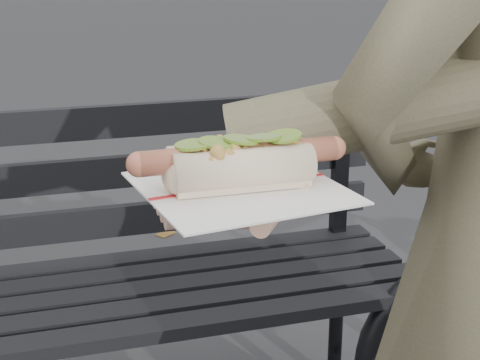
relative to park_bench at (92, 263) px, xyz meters
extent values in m
cylinder|color=black|center=(0.69, 0.10, -0.30)|extent=(0.04, 0.04, 0.45)
cube|color=black|center=(0.02, -0.25, -0.06)|extent=(1.50, 0.07, 0.03)
cube|color=black|center=(0.02, -0.16, -0.06)|extent=(1.50, 0.07, 0.03)
cube|color=black|center=(0.02, -0.07, -0.06)|extent=(1.50, 0.07, 0.03)
cube|color=black|center=(0.02, 0.02, -0.06)|extent=(1.50, 0.07, 0.03)
cube|color=black|center=(0.02, 0.11, -0.06)|extent=(1.50, 0.07, 0.03)
cube|color=black|center=(0.69, 0.12, 0.15)|extent=(0.04, 0.03, 0.42)
cube|color=black|center=(0.02, 0.14, 0.05)|extent=(1.50, 0.02, 0.08)
cube|color=black|center=(0.02, 0.14, 0.18)|extent=(1.50, 0.02, 0.08)
cube|color=black|center=(0.02, 0.14, 0.31)|extent=(1.50, 0.02, 0.08)
cylinder|color=#4F4C34|center=(0.36, -0.86, 0.55)|extent=(0.51, 0.23, 0.19)
cylinder|color=#D8A384|center=(0.12, -0.95, 0.48)|extent=(0.09, 0.08, 0.07)
ellipsoid|color=#D8A384|center=(0.08, -0.96, 0.48)|extent=(0.10, 0.12, 0.03)
cylinder|color=#D8A384|center=(0.03, -0.99, 0.48)|extent=(0.06, 0.02, 0.02)
cylinder|color=#D8A384|center=(0.03, -0.97, 0.48)|extent=(0.06, 0.02, 0.02)
cylinder|color=#D8A384|center=(0.03, -0.95, 0.48)|extent=(0.06, 0.02, 0.02)
cylinder|color=#D8A384|center=(0.03, -0.93, 0.48)|extent=(0.06, 0.02, 0.02)
cylinder|color=#D8A384|center=(0.09, -1.02, 0.48)|extent=(0.04, 0.05, 0.02)
cube|color=white|center=(0.08, -0.96, 0.50)|extent=(0.21, 0.21, 0.00)
cube|color=#B21E1E|center=(0.08, -0.96, 0.50)|extent=(0.19, 0.03, 0.00)
cylinder|color=#AF5D43|center=(0.08, -0.96, 0.53)|extent=(0.20, 0.02, 0.02)
sphere|color=#AF5D43|center=(-0.02, -0.96, 0.53)|extent=(0.02, 0.02, 0.02)
sphere|color=#AF5D43|center=(0.18, -0.96, 0.53)|extent=(0.03, 0.02, 0.02)
sphere|color=#9E6B2D|center=(0.07, -0.97, 0.54)|extent=(0.01, 0.01, 0.01)
sphere|color=#9E6B2D|center=(0.05, -0.98, 0.54)|extent=(0.01, 0.01, 0.01)
sphere|color=#9E6B2D|center=(0.14, -0.96, 0.54)|extent=(0.01, 0.01, 0.01)
sphere|color=#9E6B2D|center=(0.12, -0.94, 0.53)|extent=(0.01, 0.01, 0.01)
sphere|color=#9E6B2D|center=(0.03, -0.96, 0.54)|extent=(0.01, 0.01, 0.01)
sphere|color=#9E6B2D|center=(0.04, -0.97, 0.53)|extent=(0.01, 0.01, 0.01)
sphere|color=#9E6B2D|center=(0.02, -0.94, 0.53)|extent=(0.01, 0.01, 0.01)
sphere|color=#9E6B2D|center=(0.09, -0.94, 0.53)|extent=(0.01, 0.01, 0.01)
sphere|color=#9E6B2D|center=(0.10, -0.97, 0.54)|extent=(0.01, 0.01, 0.01)
sphere|color=#9E6B2D|center=(0.05, -0.98, 0.53)|extent=(0.01, 0.01, 0.01)
sphere|color=#9E6B2D|center=(0.08, -0.97, 0.54)|extent=(0.01, 0.01, 0.01)
sphere|color=#9E6B2D|center=(0.04, -0.96, 0.54)|extent=(0.01, 0.01, 0.01)
sphere|color=#9E6B2D|center=(0.03, -0.97, 0.54)|extent=(0.01, 0.01, 0.01)
sphere|color=#9E6B2D|center=(0.07, -0.94, 0.54)|extent=(0.01, 0.01, 0.01)
sphere|color=#9E6B2D|center=(0.14, -0.97, 0.54)|extent=(0.01, 0.01, 0.01)
sphere|color=#9E6B2D|center=(0.07, -0.98, 0.53)|extent=(0.01, 0.01, 0.01)
sphere|color=#9E6B2D|center=(0.14, -0.96, 0.54)|extent=(0.01, 0.01, 0.01)
sphere|color=#9E6B2D|center=(0.13, -0.96, 0.54)|extent=(0.01, 0.01, 0.01)
sphere|color=#9E6B2D|center=(0.14, -0.96, 0.53)|extent=(0.01, 0.01, 0.01)
sphere|color=#9E6B2D|center=(0.06, -0.97, 0.53)|extent=(0.01, 0.01, 0.01)
sphere|color=#9E6B2D|center=(0.10, -0.96, 0.53)|extent=(0.01, 0.01, 0.01)
sphere|color=#9E6B2D|center=(0.05, -0.96, 0.54)|extent=(0.01, 0.01, 0.01)
sphere|color=#9E6B2D|center=(0.05, -0.98, 0.54)|extent=(0.01, 0.01, 0.01)
sphere|color=#9E6B2D|center=(0.14, -0.96, 0.54)|extent=(0.01, 0.01, 0.01)
sphere|color=#9E6B2D|center=(0.07, -0.97, 0.53)|extent=(0.01, 0.01, 0.01)
sphere|color=#9E6B2D|center=(0.06, -0.97, 0.54)|extent=(0.01, 0.01, 0.01)
sphere|color=#9E6B2D|center=(0.03, -0.95, 0.54)|extent=(0.01, 0.01, 0.01)
sphere|color=#9E6B2D|center=(0.04, -0.95, 0.54)|extent=(0.01, 0.01, 0.01)
sphere|color=#9E6B2D|center=(0.04, -0.97, 0.54)|extent=(0.01, 0.01, 0.01)
sphere|color=#9E6B2D|center=(0.14, -0.98, 0.53)|extent=(0.01, 0.01, 0.01)
cylinder|color=olive|center=(0.04, -0.96, 0.54)|extent=(0.04, 0.04, 0.01)
cylinder|color=olive|center=(0.06, -0.96, 0.54)|extent=(0.04, 0.04, 0.01)
cylinder|color=olive|center=(0.08, -0.96, 0.55)|extent=(0.04, 0.04, 0.01)
cylinder|color=olive|center=(0.11, -0.96, 0.55)|extent=(0.04, 0.04, 0.01)
cylinder|color=olive|center=(0.13, -0.96, 0.55)|extent=(0.04, 0.04, 0.01)
cube|color=brown|center=(1.25, 0.73, -0.52)|extent=(0.08, 0.09, 0.00)
cube|color=brown|center=(0.43, 1.37, -0.52)|extent=(0.10, 0.09, 0.00)
camera|label=1|loc=(-0.12, -1.62, 0.73)|focal=55.00mm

